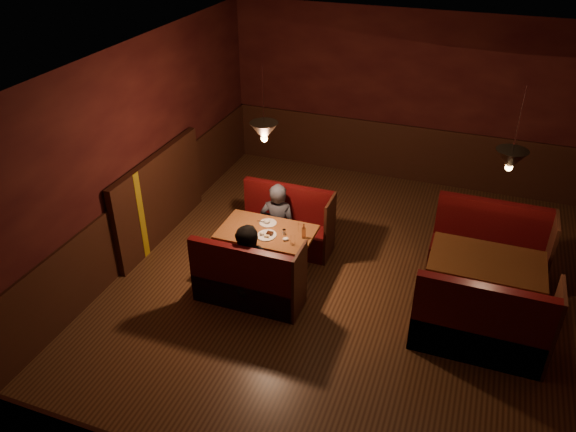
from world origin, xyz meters
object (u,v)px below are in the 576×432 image
(main_table, at_px, (268,241))
(second_bench_near, at_px, (480,331))
(main_bench_far, at_px, (287,228))
(diner_b, at_px, (250,254))
(second_table, at_px, (485,273))
(second_bench_far, at_px, (488,253))
(diner_a, at_px, (278,207))
(main_bench_near, at_px, (248,285))

(main_table, xyz_separation_m, second_bench_near, (2.76, -0.61, -0.18))
(main_bench_far, distance_m, diner_b, 1.39)
(second_table, xyz_separation_m, second_bench_near, (0.03, -0.79, -0.22))
(main_bench_far, xyz_separation_m, diner_b, (0.02, -1.33, 0.42))
(main_table, distance_m, second_bench_far, 2.93)
(second_table, relative_size, diner_b, 0.93)
(main_table, distance_m, diner_a, 0.60)
(second_bench_far, xyz_separation_m, second_bench_near, (0.00, -1.58, 0.00))
(second_bench_far, bearing_deg, main_bench_near, -148.67)
(second_bench_far, relative_size, diner_b, 1.02)
(diner_a, bearing_deg, main_bench_near, 86.60)
(main_bench_near, height_order, diner_b, diner_b)
(main_table, bearing_deg, diner_a, 97.34)
(diner_a, distance_m, diner_b, 1.20)
(main_bench_far, bearing_deg, second_bench_far, 5.65)
(second_bench_near, bearing_deg, main_bench_far, 154.51)
(main_table, relative_size, main_bench_far, 0.91)
(second_table, height_order, second_bench_near, second_bench_near)
(second_table, bearing_deg, main_table, -176.21)
(main_bench_far, xyz_separation_m, second_table, (2.72, -0.52, 0.26))
(main_bench_far, height_order, diner_a, diner_a)
(main_table, relative_size, second_table, 0.93)
(main_table, height_order, main_bench_near, main_bench_near)
(main_table, height_order, second_table, main_table)
(second_bench_far, bearing_deg, diner_a, -171.87)
(main_bench_far, xyz_separation_m, main_bench_near, (0.00, -1.40, 0.00))
(main_table, relative_size, diner_b, 0.86)
(diner_a, bearing_deg, main_table, 90.01)
(second_bench_near, height_order, diner_b, diner_b)
(second_table, bearing_deg, main_bench_near, -162.03)
(main_bench_near, bearing_deg, main_table, 91.13)
(diner_b, bearing_deg, main_bench_near, -127.49)
(main_bench_far, relative_size, second_table, 1.02)
(second_bench_far, distance_m, diner_a, 2.89)
(main_bench_far, height_order, second_bench_near, second_bench_near)
(second_bench_near, relative_size, diner_b, 1.02)
(main_table, relative_size, second_bench_near, 0.84)
(main_bench_far, relative_size, diner_a, 0.96)
(main_bench_near, distance_m, second_bench_near, 2.75)
(second_table, distance_m, diner_b, 2.82)
(second_bench_far, xyz_separation_m, diner_a, (-2.83, -0.40, 0.37))
(diner_a, bearing_deg, main_bench_far, -130.45)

